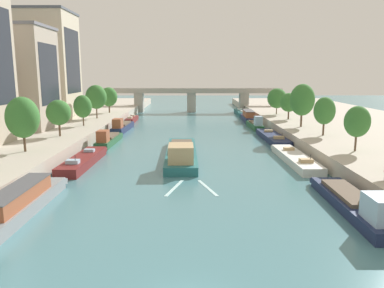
% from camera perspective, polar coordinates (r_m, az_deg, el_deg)
% --- Properties ---
extents(quay_left, '(36.00, 170.00, 2.19)m').
position_cam_1_polar(quay_left, '(81.57, -25.42, 1.74)').
color(quay_left, '#B7AD9E').
rests_on(quay_left, ground).
extents(quay_right, '(36.00, 170.00, 2.19)m').
position_cam_1_polar(quay_right, '(81.41, 25.56, 1.71)').
color(quay_right, '#B7AD9E').
rests_on(quay_right, ground).
extents(barge_midriver, '(4.74, 22.15, 3.31)m').
position_cam_1_polar(barge_midriver, '(54.26, -1.45, -1.37)').
color(barge_midriver, '#23666B').
rests_on(barge_midriver, ground).
extents(wake_behind_barge, '(5.60, 5.94, 0.03)m').
position_cam_1_polar(wake_behind_barge, '(41.11, 0.02, -6.67)').
color(wake_behind_barge, silver).
rests_on(wake_behind_barge, ground).
extents(moored_boat_left_lone, '(2.75, 15.61, 2.56)m').
position_cam_1_polar(moored_boat_left_lone, '(37.00, -24.17, -7.90)').
color(moored_boat_left_lone, gray).
rests_on(moored_boat_left_lone, ground).
extents(moored_boat_left_gap_after, '(3.17, 15.38, 2.30)m').
position_cam_1_polar(moored_boat_left_gap_after, '(53.33, -15.98, -2.37)').
color(moored_boat_left_gap_after, maroon).
rests_on(moored_boat_left_gap_after, ground).
extents(moored_boat_left_midway, '(2.61, 12.96, 2.97)m').
position_cam_1_polar(moored_boat_left_midway, '(67.81, -12.39, 0.73)').
color(moored_boat_left_midway, '#235633').
rests_on(moored_boat_left_midway, ground).
extents(moored_boat_left_upstream, '(2.91, 13.99, 3.16)m').
position_cam_1_polar(moored_boat_left_upstream, '(82.72, -10.37, 2.61)').
color(moored_boat_left_upstream, '#1E284C').
rests_on(moored_boat_left_upstream, ground).
extents(moored_boat_left_end, '(2.07, 10.82, 2.32)m').
position_cam_1_polar(moored_boat_left_end, '(98.41, -8.93, 3.73)').
color(moored_boat_left_end, maroon).
rests_on(moored_boat_left_end, ground).
extents(moored_boat_right_lone, '(3.26, 15.94, 3.03)m').
position_cam_1_polar(moored_boat_right_lone, '(36.78, 23.97, -8.30)').
color(moored_boat_right_lone, '#1E284C').
rests_on(moored_boat_right_lone, ground).
extents(moored_boat_right_far, '(3.45, 16.89, 2.16)m').
position_cam_1_polar(moored_boat_right_far, '(54.73, 15.56, -2.10)').
color(moored_boat_right_far, silver).
rests_on(moored_boat_right_far, ground).
extents(moored_boat_right_upstream, '(3.52, 17.00, 2.20)m').
position_cam_1_polar(moored_boat_right_upstream, '(71.52, 12.29, 0.99)').
color(moored_boat_right_upstream, '#1E284C').
rests_on(moored_boat_right_upstream, ground).
extents(moored_boat_right_midway, '(2.48, 11.26, 3.14)m').
position_cam_1_polar(moored_boat_right_midway, '(86.27, 9.76, 2.93)').
color(moored_boat_right_midway, '#235633').
rests_on(moored_boat_right_midway, ground).
extents(moored_boat_right_gap_after, '(3.02, 14.25, 2.85)m').
position_cam_1_polar(moored_boat_right_gap_after, '(100.08, 8.70, 4.16)').
color(moored_boat_right_gap_after, '#1E284C').
rests_on(moored_boat_right_gap_after, ground).
extents(moored_boat_right_downstream, '(2.73, 15.36, 2.25)m').
position_cam_1_polar(moored_boat_right_downstream, '(115.93, 7.61, 4.77)').
color(moored_boat_right_downstream, '#23666B').
rests_on(moored_boat_right_downstream, ground).
extents(tree_left_distant, '(4.23, 4.23, 7.17)m').
position_cam_1_polar(tree_left_distant, '(53.24, -24.16, 3.70)').
color(tree_left_distant, brown).
rests_on(tree_left_distant, quay_left).
extents(tree_left_by_lamp, '(3.92, 3.92, 5.90)m').
position_cam_1_polar(tree_left_by_lamp, '(64.65, -19.42, 4.52)').
color(tree_left_by_lamp, brown).
rests_on(tree_left_by_lamp, quay_left).
extents(tree_left_second, '(3.49, 3.49, 5.99)m').
position_cam_1_polar(tree_left_second, '(76.36, -16.09, 5.50)').
color(tree_left_second, brown).
rests_on(tree_left_second, quay_left).
extents(tree_left_nearest, '(4.73, 4.73, 7.56)m').
position_cam_1_polar(tree_left_nearest, '(88.44, -14.18, 6.94)').
color(tree_left_nearest, brown).
rests_on(tree_left_nearest, quay_left).
extents(tree_left_midway, '(4.38, 4.38, 6.61)m').
position_cam_1_polar(tree_left_midway, '(100.68, -12.33, 7.01)').
color(tree_left_midway, brown).
rests_on(tree_left_midway, quay_left).
extents(tree_right_midway, '(3.31, 3.31, 5.95)m').
position_cam_1_polar(tree_right_midway, '(53.48, 23.99, 3.11)').
color(tree_right_midway, brown).
rests_on(tree_right_midway, quay_right).
extents(tree_right_distant, '(3.48, 3.48, 6.31)m').
position_cam_1_polar(tree_right_distant, '(65.40, 19.66, 4.76)').
color(tree_right_distant, brown).
rests_on(tree_right_distant, quay_right).
extents(tree_right_nearest, '(4.65, 4.65, 8.18)m').
position_cam_1_polar(tree_right_nearest, '(74.81, 16.59, 6.44)').
color(tree_right_nearest, brown).
rests_on(tree_right_nearest, quay_right).
extents(tree_right_by_lamp, '(4.00, 4.00, 5.88)m').
position_cam_1_polar(tree_right_by_lamp, '(86.66, 14.70, 6.12)').
color(tree_right_by_lamp, brown).
rests_on(tree_right_by_lamp, quay_right).
extents(tree_right_third, '(4.78, 4.78, 6.49)m').
position_cam_1_polar(tree_right_third, '(96.53, 12.97, 6.78)').
color(tree_right_third, brown).
rests_on(tree_right_third, quay_right).
extents(building_left_far_end, '(14.51, 11.25, 18.54)m').
position_cam_1_polar(building_left_far_end, '(76.54, -25.60, 9.03)').
color(building_left_far_end, '#A89989').
rests_on(building_left_far_end, quay_left).
extents(building_left_middle, '(13.08, 12.54, 23.63)m').
position_cam_1_polar(building_left_middle, '(91.66, -21.25, 11.03)').
color(building_left_middle, beige).
rests_on(building_left_middle, quay_left).
extents(bridge_far, '(58.11, 4.40, 7.61)m').
position_cam_1_polar(bridge_far, '(122.83, 0.10, 7.15)').
color(bridge_far, '#9E998E').
rests_on(bridge_far, ground).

